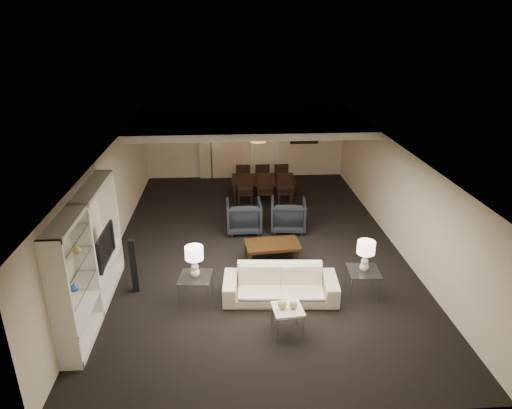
{
  "coord_description": "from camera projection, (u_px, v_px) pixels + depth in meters",
  "views": [
    {
      "loc": [
        -0.7,
        -10.36,
        5.3
      ],
      "look_at": [
        0.0,
        0.0,
        1.1
      ],
      "focal_mm": 32.0,
      "sensor_mm": 36.0,
      "label": 1
    }
  ],
  "objects": [
    {
      "name": "floor",
      "position": [
        256.0,
        244.0,
        11.61
      ],
      "size": [
        11.0,
        11.0,
        0.0
      ],
      "primitive_type": "plane",
      "color": "black",
      "rests_on": "ground"
    },
    {
      "name": "ceiling",
      "position": [
        256.0,
        149.0,
        10.68
      ],
      "size": [
        7.0,
        11.0,
        0.02
      ],
      "primitive_type": "cube",
      "color": "silver",
      "rests_on": "ground"
    },
    {
      "name": "wall_back",
      "position": [
        246.0,
        143.0,
        16.23
      ],
      "size": [
        7.0,
        0.02,
        2.5
      ],
      "primitive_type": "cube",
      "color": "beige",
      "rests_on": "ground"
    },
    {
      "name": "wall_front",
      "position": [
        284.0,
        349.0,
        6.06
      ],
      "size": [
        7.0,
        0.02,
        2.5
      ],
      "primitive_type": "cube",
      "color": "beige",
      "rests_on": "ground"
    },
    {
      "name": "wall_left",
      "position": [
        111.0,
        202.0,
        10.93
      ],
      "size": [
        0.02,
        11.0,
        2.5
      ],
      "primitive_type": "cube",
      "color": "beige",
      "rests_on": "ground"
    },
    {
      "name": "wall_right",
      "position": [
        396.0,
        195.0,
        11.36
      ],
      "size": [
        0.02,
        11.0,
        2.5
      ],
      "primitive_type": "cube",
      "color": "beige",
      "rests_on": "ground"
    },
    {
      "name": "ceiling_soffit",
      "position": [
        248.0,
        122.0,
        13.95
      ],
      "size": [
        7.0,
        4.0,
        0.2
      ],
      "primitive_type": "cube",
      "color": "silver",
      "rests_on": "ceiling"
    },
    {
      "name": "curtains",
      "position": [
        220.0,
        145.0,
        16.12
      ],
      "size": [
        1.5,
        0.12,
        2.4
      ],
      "primitive_type": "cube",
      "color": "beige",
      "rests_on": "wall_back"
    },
    {
      "name": "door",
      "position": [
        265.0,
        148.0,
        16.32
      ],
      "size": [
        0.9,
        0.05,
        2.1
      ],
      "primitive_type": "cube",
      "color": "silver",
      "rests_on": "wall_back"
    },
    {
      "name": "painting",
      "position": [
        304.0,
        134.0,
        16.21
      ],
      "size": [
        0.95,
        0.04,
        0.65
      ],
      "primitive_type": "cube",
      "color": "#142D38",
      "rests_on": "wall_back"
    },
    {
      "name": "media_unit",
      "position": [
        90.0,
        257.0,
        8.56
      ],
      "size": [
        0.38,
        3.4,
        2.35
      ],
      "primitive_type": null,
      "color": "white",
      "rests_on": "wall_left"
    },
    {
      "name": "pendant_light",
      "position": [
        258.0,
        138.0,
        14.15
      ],
      "size": [
        0.52,
        0.52,
        0.24
      ],
      "primitive_type": "cylinder",
      "color": "#D8591E",
      "rests_on": "ceiling_soffit"
    },
    {
      "name": "sofa",
      "position": [
        280.0,
        284.0,
        9.23
      ],
      "size": [
        2.36,
        1.06,
        0.67
      ],
      "primitive_type": "imported",
      "rotation": [
        0.0,
        0.0,
        -0.07
      ],
      "color": "beige",
      "rests_on": "floor"
    },
    {
      "name": "coffee_table",
      "position": [
        272.0,
        252.0,
        10.76
      ],
      "size": [
        1.32,
        0.85,
        0.45
      ],
      "primitive_type": null,
      "rotation": [
        0.0,
        0.0,
        0.09
      ],
      "color": "black",
      "rests_on": "floor"
    },
    {
      "name": "armchair_left",
      "position": [
        244.0,
        216.0,
        12.21
      ],
      "size": [
        0.93,
        0.95,
        0.86
      ],
      "primitive_type": "imported",
      "rotation": [
        0.0,
        0.0,
        3.16
      ],
      "color": "black",
      "rests_on": "floor"
    },
    {
      "name": "armchair_right",
      "position": [
        288.0,
        215.0,
        12.29
      ],
      "size": [
        1.02,
        1.04,
        0.86
      ],
      "primitive_type": "imported",
      "rotation": [
        0.0,
        0.0,
        3.02
      ],
      "color": "black",
      "rests_on": "floor"
    },
    {
      "name": "side_table_left",
      "position": [
        196.0,
        289.0,
        9.14
      ],
      "size": [
        0.7,
        0.7,
        0.59
      ],
      "primitive_type": null,
      "rotation": [
        0.0,
        0.0,
        -0.11
      ],
      "color": "silver",
      "rests_on": "floor"
    },
    {
      "name": "side_table_right",
      "position": [
        363.0,
        283.0,
        9.36
      ],
      "size": [
        0.68,
        0.68,
        0.59
      ],
      "primitive_type": null,
      "rotation": [
        0.0,
        0.0,
        -0.07
      ],
      "color": "white",
      "rests_on": "floor"
    },
    {
      "name": "table_lamp_left",
      "position": [
        195.0,
        262.0,
        8.91
      ],
      "size": [
        0.36,
        0.36,
        0.65
      ],
      "primitive_type": null,
      "rotation": [
        0.0,
        0.0,
        -0.01
      ],
      "color": "#F2E6CC",
      "rests_on": "side_table_left"
    },
    {
      "name": "table_lamp_right",
      "position": [
        365.0,
        256.0,
        9.12
      ],
      "size": [
        0.36,
        0.36,
        0.65
      ],
      "primitive_type": null,
      "rotation": [
        0.0,
        0.0,
        0.02
      ],
      "color": "beige",
      "rests_on": "side_table_right"
    },
    {
      "name": "marble_table",
      "position": [
        287.0,
        320.0,
        8.24
      ],
      "size": [
        0.58,
        0.58,
        0.53
      ],
      "primitive_type": null,
      "rotation": [
        0.0,
        0.0,
        0.11
      ],
      "color": "white",
      "rests_on": "floor"
    },
    {
      "name": "gold_gourd_a",
      "position": [
        282.0,
        304.0,
        8.11
      ],
      "size": [
        0.17,
        0.17,
        0.17
      ],
      "primitive_type": "sphere",
      "color": "#DACA73",
      "rests_on": "marble_table"
    },
    {
      "name": "gold_gourd_b",
      "position": [
        293.0,
        304.0,
        8.12
      ],
      "size": [
        0.15,
        0.15,
        0.15
      ],
      "primitive_type": "sphere",
      "color": "tan",
      "rests_on": "marble_table"
    },
    {
      "name": "television",
      "position": [
        100.0,
        246.0,
        9.16
      ],
      "size": [
        1.16,
        0.15,
        0.67
      ],
      "primitive_type": "imported",
      "rotation": [
        0.0,
        0.0,
        1.57
      ],
      "color": "black",
      "rests_on": "media_unit"
    },
    {
      "name": "vase_blue",
      "position": [
        74.0,
        287.0,
        7.66
      ],
      "size": [
        0.16,
        0.16,
        0.17
      ],
      "primitive_type": "imported",
      "color": "blue",
      "rests_on": "media_unit"
    },
    {
      "name": "vase_amber",
      "position": [
        77.0,
        249.0,
        7.85
      ],
      "size": [
        0.15,
        0.15,
        0.16
      ],
      "primitive_type": "imported",
      "color": "#A98E38",
      "rests_on": "media_unit"
    },
    {
      "name": "floor_speaker",
      "position": [
        134.0,
        266.0,
        9.41
      ],
      "size": [
        0.15,
        0.15,
        1.19
      ],
      "primitive_type": "cube",
      "rotation": [
        0.0,
        0.0,
        0.15
      ],
      "color": "black",
      "rests_on": "floor"
    },
    {
      "name": "dining_table",
      "position": [
        263.0,
        189.0,
        14.39
      ],
      "size": [
        2.01,
        1.17,
        0.69
      ],
      "primitive_type": "imported",
      "rotation": [
        0.0,
        0.0,
        -0.04
      ],
      "color": "black",
      "rests_on": "floor"
    },
    {
      "name": "chair_nl",
      "position": [
        245.0,
        192.0,
        13.69
      ],
      "size": [
        0.5,
        0.5,
        1.03
      ],
      "primitive_type": null,
      "rotation": [
        0.0,
        0.0,
        -0.05
      ],
      "color": "black",
      "rests_on": "floor"
    },
    {
      "name": "chair_nm",
      "position": [
        265.0,
        192.0,
        13.73
      ],
      "size": [
        0.48,
        0.48,
        1.03
      ],
      "primitive_type": null,
      "rotation": [
        0.0,
        0.0,
        -0.0
      ],
      "color": "black",
      "rests_on": "floor"
    },
    {
      "name": "chair_nr",
      "position": [
        285.0,
        191.0,
        13.76
      ],
      "size": [
        0.5,
        0.5,
        1.03
      ],
      "primitive_type": null,
      "rotation": [
        0.0,
        0.0,
        -0.06
      ],
      "color": "black",
      "rests_on": "floor"
    },
    {
      "name": "chair_fl",
      "position": [
        243.0,
        178.0,
        14.89
      ],
      "size": [
        0.51,
        0.51,
        1.03
      ],
      "primitive_type": null,
      "rotation": [
        0.0,
        0.0,
        3.07
      ],
      "color": "black",
      "rests_on": "floor"
    },
    {
      "name": "chair_fm",
      "position": [
        262.0,
        178.0,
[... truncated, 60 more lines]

